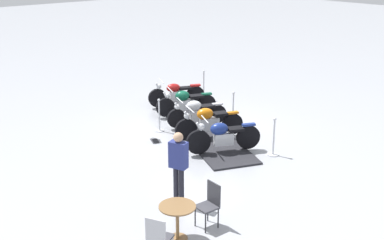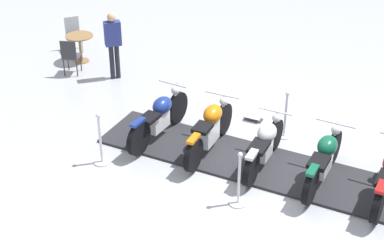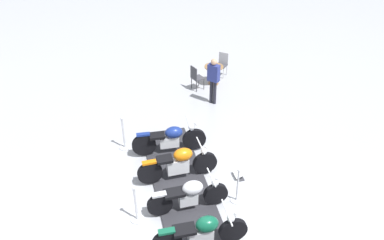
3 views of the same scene
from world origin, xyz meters
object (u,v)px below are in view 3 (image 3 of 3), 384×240
Objects in this scene: motorcycle_forest at (202,232)px; motorcycle_copper at (179,163)px; stanchion_left_rear at (124,138)px; bystander_person at (214,77)px; motorcycle_chrome at (189,195)px; cafe_chair_near_table at (222,63)px; info_placard at (239,175)px; stanchion_left_mid at (136,209)px; cafe_chair_across_table at (196,77)px; motorcycle_navy at (171,138)px; cafe_table at (214,71)px; stanchion_right_mid at (237,190)px.

motorcycle_copper is (-2.14, 0.90, 0.03)m from motorcycle_forest.
bystander_person is at bearing 96.29° from stanchion_left_rear.
bystander_person is at bearing 66.06° from motorcycle_chrome.
motorcycle_chrome reaches higher than cafe_chair_near_table.
stanchion_left_rear is 3.59m from info_placard.
info_placard is (0.37, 3.00, -0.27)m from stanchion_left_mid.
motorcycle_chrome reaches higher than cafe_chair_across_table.
motorcycle_navy reaches higher than cafe_chair_near_table.
motorcycle_forest reaches higher than info_placard.
motorcycle_chrome is 2.00× the size of cafe_chair_across_table.
motorcycle_copper is 1.87× the size of stanchion_left_rear.
stanchion_left_rear reaches higher than cafe_chair_near_table.
motorcycle_chrome reaches higher than cafe_table.
motorcycle_forest is at bearing -69.55° from stanchion_right_mid.
stanchion_left_rear is at bearing 109.33° from motorcycle_forest.
stanchion_left_mid reaches higher than motorcycle_chrome.
motorcycle_copper is at bearing 91.33° from motorcycle_forest.
motorcycle_forest is 1.80× the size of stanchion_left_rear.
motorcycle_copper is at bearing -156.02° from stanchion_right_mid.
stanchion_left_mid is (0.56, -1.66, -0.21)m from motorcycle_copper.
motorcycle_copper is at bearing -49.16° from cafe_table.
motorcycle_forest is 7.72m from cafe_table.
cafe_chair_near_table is 2.29m from bystander_person.
motorcycle_forest is at bearing -41.51° from cafe_table.
stanchion_right_mid is at bearing -44.71° from motorcycle_copper.
bystander_person is at bearing -92.74° from cafe_chair_across_table.
stanchion_left_rear is at bearing 113.48° from motorcycle_chrome.
stanchion_left_rear reaches higher than motorcycle_navy.
bystander_person is (1.47, -1.69, 0.50)m from cafe_chair_near_table.
motorcycle_navy is at bearing 88.78° from motorcycle_copper.
cafe_table is at bearing -0.00° from cafe_chair_across_table.
cafe_table is at bearing 72.68° from motorcycle_forest.
motorcycle_forest is 2.68× the size of cafe_table.
cafe_chair_near_table is (-2.94, 4.52, 0.01)m from motorcycle_navy.
stanchion_right_mid is 2.51× the size of info_placard.
info_placard is (0.93, 1.34, -0.48)m from motorcycle_copper.
cafe_chair_across_table is at bearing 111.85° from stanchion_left_rear.
motorcycle_forest reaches higher than cafe_table.
stanchion_left_mid is 1.13× the size of cafe_chair_across_table.
motorcycle_copper is 2.19m from stanchion_left_rear.
stanchion_left_rear reaches higher than cafe_table.
info_placard is at bearing -13.36° from motorcycle_copper.
cafe_chair_across_table is at bearing 77.84° from motorcycle_forest.
stanchion_left_rear is 1.03× the size of stanchion_right_mid.
motorcycle_forest is 1.16m from motorcycle_chrome.
cafe_chair_near_table is (-0.36, 0.74, -0.02)m from cafe_table.
motorcycle_chrome is 1.79× the size of stanchion_right_mid.
cafe_table is at bearing 60.45° from motorcycle_navy.
motorcycle_forest is 0.96× the size of motorcycle_copper.
motorcycle_navy reaches higher than motorcycle_copper.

